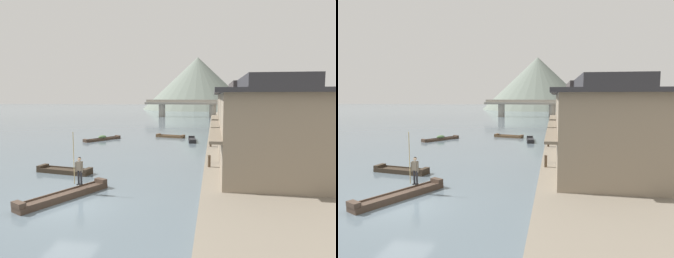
{
  "view_description": "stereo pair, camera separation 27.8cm",
  "coord_description": "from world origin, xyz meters",
  "views": [
    {
      "loc": [
        7.24,
        -14.01,
        5.57
      ],
      "look_at": [
        2.06,
        20.57,
        1.85
      ],
      "focal_mm": 32.6,
      "sensor_mm": 36.0,
      "label": 1
    },
    {
      "loc": [
        7.52,
        -13.96,
        5.57
      ],
      "look_at": [
        2.06,
        20.57,
        1.85
      ],
      "focal_mm": 32.6,
      "sensor_mm": 36.0,
      "label": 2
    }
  ],
  "objects": [
    {
      "name": "mooring_post_dock_far",
      "position": [
        6.98,
        27.35,
        1.03
      ],
      "size": [
        0.2,
        0.2,
        0.88
      ],
      "primitive_type": "cylinder",
      "color": "#473828",
      "rests_on": "riverbank_right"
    },
    {
      "name": "boat_moored_third",
      "position": [
        1.41,
        27.11,
        0.14
      ],
      "size": [
        4.11,
        2.03,
        0.41
      ],
      "color": "brown",
      "rests_on": "ground"
    },
    {
      "name": "ground_plane",
      "position": [
        0.0,
        0.0,
        0.0
      ],
      "size": [
        400.0,
        400.0,
        0.0
      ],
      "primitive_type": "plane",
      "color": "slate"
    },
    {
      "name": "mooring_post_dock_mid",
      "position": [
        6.98,
        16.43,
        1.0
      ],
      "size": [
        0.2,
        0.2,
        0.82
      ],
      "primitive_type": "cylinder",
      "color": "#473828",
      "rests_on": "riverbank_right"
    },
    {
      "name": "mooring_post_dock_near",
      "position": [
        6.98,
        7.42,
        1.02
      ],
      "size": [
        0.2,
        0.2,
        0.85
      ],
      "primitive_type": "cylinder",
      "color": "#473828",
      "rests_on": "riverbank_right"
    },
    {
      "name": "stone_bridge",
      "position": [
        0.0,
        69.65,
        3.05
      ],
      "size": [
        23.27,
        2.4,
        4.74
      ],
      "color": "gray",
      "rests_on": "ground"
    },
    {
      "name": "hill_far_west",
      "position": [
        -0.04,
        123.77,
        11.46
      ],
      "size": [
        49.02,
        49.02,
        22.92
      ],
      "primitive_type": "cone",
      "color": "slate",
      "rests_on": "ground"
    },
    {
      "name": "house_waterfront_nearest",
      "position": [
        10.6,
        5.12,
        3.59
      ],
      "size": [
        6.92,
        7.84,
        6.14
      ],
      "color": "gray",
      "rests_on": "riverbank_right"
    },
    {
      "name": "boat_moored_nearest",
      "position": [
        4.62,
        23.78,
        0.16
      ],
      "size": [
        1.27,
        3.82,
        0.47
      ],
      "color": "#232326",
      "rests_on": "ground"
    },
    {
      "name": "boat_moored_far",
      "position": [
        -6.84,
        23.07,
        0.2
      ],
      "size": [
        3.6,
        4.89,
        0.64
      ],
      "color": "#423328",
      "rests_on": "ground"
    },
    {
      "name": "house_waterfront_second",
      "position": [
        9.95,
        12.39,
        3.59
      ],
      "size": [
        5.61,
        7.49,
        6.14
      ],
      "color": "gray",
      "rests_on": "riverbank_right"
    },
    {
      "name": "boat_moored_second",
      "position": [
        -3.52,
        6.52,
        0.15
      ],
      "size": [
        4.33,
        1.74,
        0.46
      ],
      "color": "#33281E",
      "rests_on": "ground"
    },
    {
      "name": "house_waterfront_tall",
      "position": [
        10.61,
        20.88,
        3.58
      ],
      "size": [
        6.94,
        8.35,
        6.14
      ],
      "color": "gray",
      "rests_on": "riverbank_right"
    },
    {
      "name": "riverbank_right",
      "position": [
        15.63,
        30.0,
        0.3
      ],
      "size": [
        18.0,
        110.0,
        0.59
      ],
      "primitive_type": "cube",
      "color": "slate",
      "rests_on": "ground"
    },
    {
      "name": "boatman_person",
      "position": [
        -0.3,
        2.09,
        1.55
      ],
      "size": [
        0.57,
        0.3,
        3.04
      ],
      "color": "black",
      "rests_on": "boat_foreground_poled"
    },
    {
      "name": "boat_foreground_poled",
      "position": [
        -0.75,
        1.18,
        0.18
      ],
      "size": [
        3.27,
        5.27,
        0.55
      ],
      "color": "#423328",
      "rests_on": "ground"
    }
  ]
}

